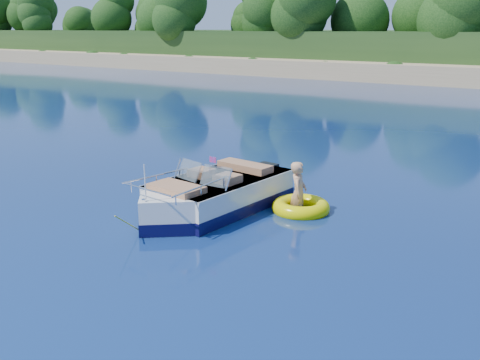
% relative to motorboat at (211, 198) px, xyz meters
% --- Properties ---
extents(ground, '(160.00, 160.00, 0.00)m').
position_rel_motorboat_xyz_m(ground, '(-0.56, -1.52, -0.34)').
color(ground, '#091741').
rests_on(ground, ground).
extents(motorboat, '(2.21, 5.32, 1.77)m').
position_rel_motorboat_xyz_m(motorboat, '(0.00, 0.00, 0.00)').
color(motorboat, white).
rests_on(motorboat, ground).
extents(tow_tube, '(1.50, 1.50, 0.37)m').
position_rel_motorboat_xyz_m(tow_tube, '(1.78, 1.22, -0.25)').
color(tow_tube, '#E8E200').
rests_on(tow_tube, ground).
extents(boy, '(0.71, 0.95, 1.71)m').
position_rel_motorboat_xyz_m(boy, '(1.69, 1.25, -0.34)').
color(boy, tan).
rests_on(boy, ground).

